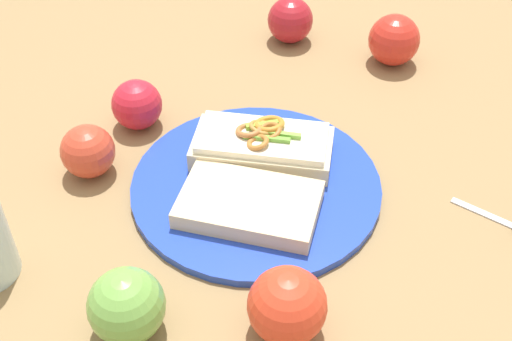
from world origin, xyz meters
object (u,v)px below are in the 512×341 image
at_px(apple_2, 137,105).
at_px(apple_5, 394,40).
at_px(apple_3, 88,151).
at_px(apple_0, 287,306).
at_px(apple_1, 290,20).
at_px(apple_4, 127,306).
at_px(plate, 256,186).
at_px(sandwich, 262,145).
at_px(bread_slice_side, 249,204).

height_order(apple_2, apple_5, apple_5).
height_order(apple_3, apple_5, apple_5).
relative_size(apple_0, apple_1, 1.09).
bearing_deg(apple_4, apple_2, -31.73).
bearing_deg(apple_1, apple_5, -150.21).
distance_m(plate, sandwich, 0.06).
distance_m(bread_slice_side, apple_3, 0.22).
bearing_deg(bread_slice_side, apple_0, -61.59).
height_order(plate, apple_2, apple_2).
height_order(bread_slice_side, apple_4, apple_4).
height_order(apple_1, apple_5, apple_5).
bearing_deg(sandwich, plate, -90.02).
bearing_deg(apple_2, apple_0, 172.09).
bearing_deg(apple_3, sandwich, -123.28).
distance_m(apple_0, apple_5, 0.53).
relative_size(apple_2, apple_5, 0.88).
relative_size(sandwich, apple_2, 2.73).
bearing_deg(apple_2, sandwich, -152.98).
relative_size(sandwich, apple_1, 2.57).
height_order(apple_2, apple_4, apple_4).
relative_size(bread_slice_side, apple_1, 2.21).
bearing_deg(bread_slice_side, apple_5, 71.71).
xyz_separation_m(apple_0, apple_5, (0.28, -0.44, -0.00)).
distance_m(apple_1, apple_2, 0.31).
xyz_separation_m(sandwich, apple_5, (0.07, -0.31, 0.01)).
height_order(bread_slice_side, apple_5, apple_5).
distance_m(plate, bread_slice_side, 0.05).
distance_m(sandwich, apple_1, 0.31).
bearing_deg(apple_0, apple_2, -7.91).
xyz_separation_m(plate, apple_2, (0.20, 0.05, 0.03)).
height_order(apple_1, apple_2, apple_1).
distance_m(plate, apple_0, 0.21).
bearing_deg(apple_2, apple_5, -104.58).
distance_m(apple_2, apple_5, 0.40).
bearing_deg(apple_1, apple_2, 98.25).
relative_size(plate, bread_slice_side, 1.92).
height_order(sandwich, apple_4, apple_4).
height_order(plate, apple_3, apple_3).
bearing_deg(plate, bread_slice_side, 133.01).
bearing_deg(apple_5, plate, 106.17).
xyz_separation_m(apple_1, apple_5, (-0.15, -0.08, 0.00)).
distance_m(bread_slice_side, apple_1, 0.41).
relative_size(bread_slice_side, apple_3, 2.36).
relative_size(sandwich, apple_0, 2.36).
distance_m(apple_0, apple_3, 0.34).
xyz_separation_m(apple_2, apple_4, (-0.29, 0.18, 0.00)).
relative_size(bread_slice_side, apple_4, 2.08).
bearing_deg(plate, sandwich, -47.01).
bearing_deg(plate, apple_3, 43.52).
relative_size(bread_slice_side, apple_2, 2.35).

